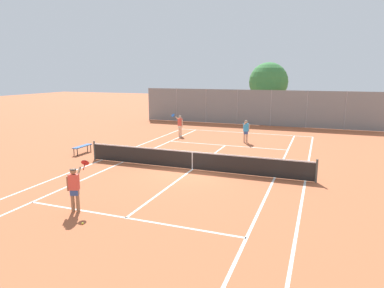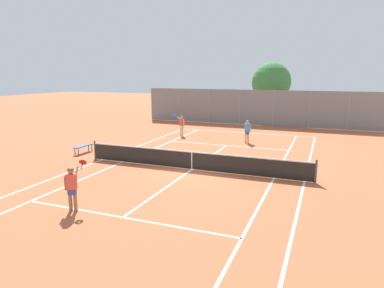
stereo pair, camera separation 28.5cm
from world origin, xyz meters
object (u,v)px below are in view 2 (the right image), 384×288
loose_tennis_ball_1 (79,223)px  player_far_left (182,124)px  player_near_side (72,186)px  player_far_right (247,130)px  tree_behind_left (272,83)px  courtside_bench (83,146)px  tennis_net (192,160)px  loose_tennis_ball_0 (171,164)px

loose_tennis_ball_1 → player_far_left: bearing=101.5°
player_near_side → player_far_right: 14.69m
loose_tennis_ball_1 → tree_behind_left: tree_behind_left is taller
player_far_right → courtside_bench: player_far_right is taller
tennis_net → player_far_right: bearing=82.1°
tree_behind_left → player_near_side: bearing=-96.0°
player_far_right → loose_tennis_ball_0: bearing=-109.0°
player_far_left → loose_tennis_ball_1: (3.24, -16.00, -0.89)m
tennis_net → tree_behind_left: 20.25m
loose_tennis_ball_1 → tree_behind_left: size_ratio=0.01×
tennis_net → loose_tennis_ball_1: size_ratio=181.82×
player_near_side → loose_tennis_ball_1: 1.50m
player_far_left → tennis_net: bearing=-63.6°
player_near_side → tennis_net: bearing=73.4°
player_near_side → loose_tennis_ball_0: size_ratio=26.88×
player_near_side → loose_tennis_ball_1: size_ratio=26.88×
player_far_right → loose_tennis_ball_1: 15.35m
tennis_net → loose_tennis_ball_0: tennis_net is taller
loose_tennis_ball_0 → tree_behind_left: tree_behind_left is taller
player_far_right → player_near_side: bearing=-102.0°
player_far_left → loose_tennis_ball_0: (2.88, -8.10, -0.89)m
player_far_right → loose_tennis_ball_1: bearing=-98.0°
tennis_net → player_far_right: (1.09, 7.83, 0.40)m
loose_tennis_ball_0 → loose_tennis_ball_1: size_ratio=1.00×
loose_tennis_ball_0 → courtside_bench: 6.23m
loose_tennis_ball_1 → tree_behind_left: 27.62m
player_near_side → courtside_bench: 9.47m
tennis_net → loose_tennis_ball_1: bearing=-98.2°
player_near_side → loose_tennis_ball_1: (0.90, -0.80, -0.89)m
tennis_net → player_far_left: 9.67m
player_far_right → tree_behind_left: bearing=91.1°
player_near_side → loose_tennis_ball_0: 7.18m
tennis_net → player_far_left: size_ratio=6.76×
tree_behind_left → loose_tennis_ball_1: bearing=-94.0°
player_far_left → courtside_bench: bearing=-113.5°
tennis_net → loose_tennis_ball_1: (-1.05, -7.34, -0.48)m
courtside_bench → player_far_left: bearing=66.5°
player_near_side → tree_behind_left: 26.80m
tennis_net → tree_behind_left: bearing=87.6°
player_near_side → player_far_left: same height
tennis_net → player_far_right: size_ratio=7.50×
player_near_side → tree_behind_left: (2.80, 26.49, 2.96)m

